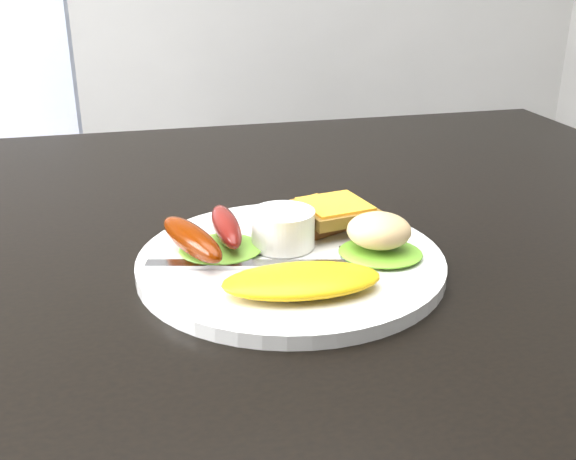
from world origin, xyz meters
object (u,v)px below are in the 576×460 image
object	(u,v)px
person	(365,93)
plate	(291,262)
dining_table	(217,237)
dining_chair	(7,195)

from	to	relation	value
person	plate	world-z (taller)	person
dining_table	dining_chair	size ratio (longest dim) A/B	3.18
dining_table	plate	xyz separation A→B (m)	(0.05, -0.13, 0.03)
dining_table	dining_chair	world-z (taller)	dining_table
dining_chair	person	size ratio (longest dim) A/B	0.25
dining_table	dining_chair	xyz separation A→B (m)	(-0.39, 1.05, -0.28)
dining_chair	plate	world-z (taller)	plate
person	plate	distance (m)	0.71
dining_chair	person	world-z (taller)	person
dining_chair	plate	xyz separation A→B (m)	(0.43, -1.18, 0.31)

